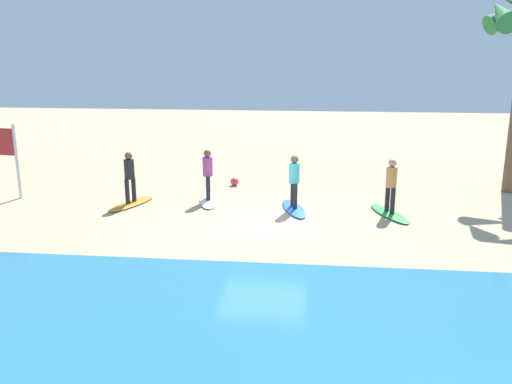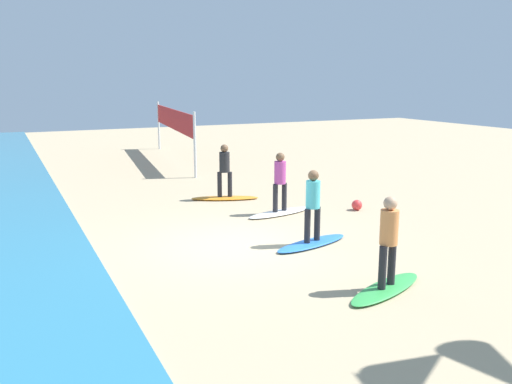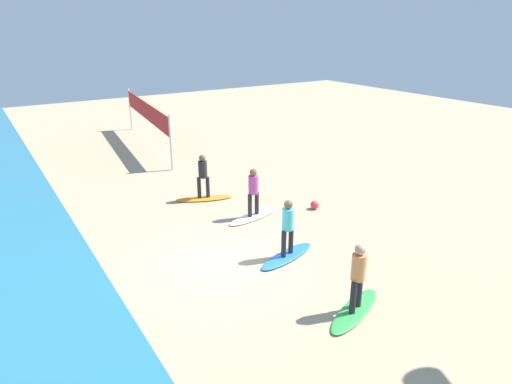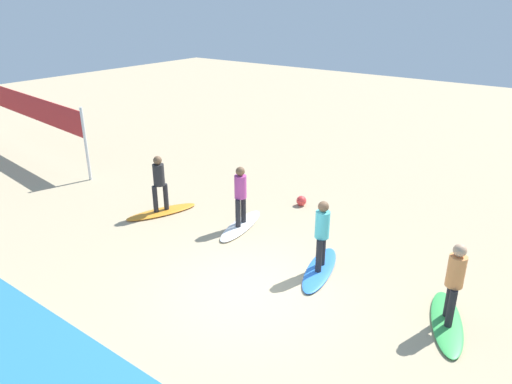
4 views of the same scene
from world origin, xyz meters
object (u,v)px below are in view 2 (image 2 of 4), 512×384
object	(u,v)px
volleyball_net	(173,122)
surfboard_green	(386,288)
surfer_green	(389,235)
surfer_orange	(225,167)
surfer_blue	(313,201)
surfboard_white	(280,213)
surfboard_blue	(312,243)
beach_ball	(357,205)
surfboard_orange	(225,198)
surfer_white	(280,178)

from	to	relation	value
volleyball_net	surfboard_green	bearing A→B (deg)	175.85
surfer_green	surfer_orange	distance (m)	8.13
surfer_blue	surfboard_white	bearing A→B (deg)	-13.44
surfboard_blue	surfboard_white	bearing A→B (deg)	-118.56
surfer_orange	beach_ball	world-z (taller)	surfer_orange
volleyball_net	surfboard_white	bearing A→B (deg)	178.40
surfer_blue	surfboard_green	bearing A→B (deg)	175.62
surfboard_green	surfboard_orange	xyz separation A→B (m)	(8.13, -0.23, 0.00)
surfboard_green	surfer_green	distance (m)	0.99
surfer_green	surfer_blue	distance (m)	2.91
surfer_blue	surfer_orange	size ratio (longest dim) A/B	1.00
surfer_blue	surfer_orange	distance (m)	5.23
surfboard_orange	surfboard_white	bearing A→B (deg)	126.44
surfer_blue	surfboard_white	world-z (taller)	surfer_blue
surfer_white	surfer_orange	size ratio (longest dim) A/B	1.00
surfer_white	surfboard_orange	xyz separation A→B (m)	(2.39, 0.67, -0.99)
surfboard_blue	surfer_white	size ratio (longest dim) A/B	1.28
surfer_green	beach_ball	world-z (taller)	surfer_green
surfer_green	surfboard_blue	size ratio (longest dim) A/B	0.78
volleyball_net	surfer_green	bearing A→B (deg)	175.85
surfboard_green	surfboard_blue	distance (m)	2.91
surfboard_orange	surfer_orange	world-z (taller)	surfer_orange
surfboard_white	surfer_white	distance (m)	0.99
surfboard_white	beach_ball	bearing A→B (deg)	154.74
surfboard_green	volleyball_net	size ratio (longest dim) A/B	0.23
surfer_orange	surfboard_green	bearing A→B (deg)	178.37
surfer_green	surfboard_blue	bearing A→B (deg)	-4.38
beach_ball	surfboard_white	bearing A→B (deg)	76.24
surfboard_white	surfboard_orange	xyz separation A→B (m)	(2.39, 0.67, 0.00)
surfboard_blue	surfer_white	xyz separation A→B (m)	(2.84, -0.68, 0.99)
surfboard_white	surfboard_blue	bearing A→B (deg)	65.07
surfboard_blue	surfer_green	bearing A→B (deg)	70.50
surfer_green	volleyball_net	size ratio (longest dim) A/B	0.18
surfer_blue	surfboard_white	xyz separation A→B (m)	(2.84, -0.68, -0.99)
surfboard_white	volleyball_net	xyz separation A→B (m)	(10.85, -0.30, 1.74)
surfboard_white	surfboard_orange	bearing A→B (deg)	-85.90
volleyball_net	beach_ball	distance (m)	11.67
surfboard_blue	surfer_blue	xyz separation A→B (m)	(-0.00, 0.00, 0.99)
surfer_green	surfer_blue	bearing A→B (deg)	-4.38
surfer_blue	volleyball_net	bearing A→B (deg)	-4.10
surfboard_green	surfboard_orange	size ratio (longest dim) A/B	1.00
surfer_blue	surfer_white	bearing A→B (deg)	-13.44
surfer_green	surfer_white	world-z (taller)	same
surfboard_green	surfer_blue	xyz separation A→B (m)	(2.90, -0.22, 0.99)
volleyball_net	beach_ball	size ratio (longest dim) A/B	30.07
surfer_green	surfer_orange	size ratio (longest dim) A/B	1.00
surfer_orange	surfer_white	bearing A→B (deg)	-164.40
surfboard_white	surfer_orange	bearing A→B (deg)	-85.90
surfboard_green	volleyball_net	distance (m)	16.71
surfer_blue	volleyball_net	size ratio (longest dim) A/B	0.18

